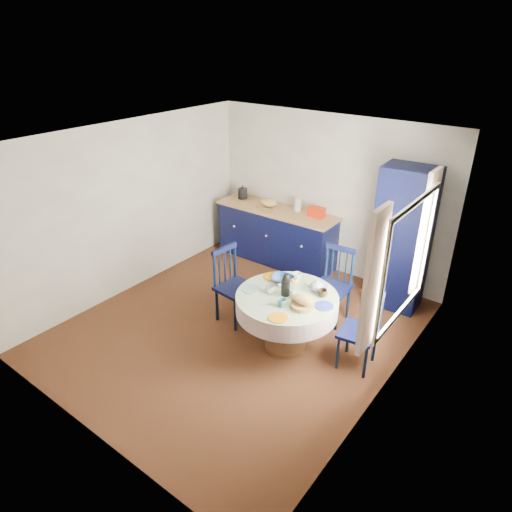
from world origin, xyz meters
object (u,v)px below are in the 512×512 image
at_px(chair_left, 233,285).
at_px(mug_d, 297,277).
at_px(chair_right, 362,332).
at_px(mug_a, 270,289).
at_px(mug_b, 282,303).
at_px(chair_far, 333,285).
at_px(dining_table, 287,305).
at_px(cobalt_bowl, 282,279).
at_px(mug_c, 323,293).
at_px(pantry_cabinet, 402,239).
at_px(kitchen_counter, 277,234).

bearing_deg(chair_left, mug_d, -63.89).
relative_size(chair_right, mug_a, 8.09).
bearing_deg(mug_a, mug_b, -31.59).
bearing_deg(chair_far, dining_table, -100.62).
xyz_separation_m(chair_left, cobalt_bowl, (0.67, 0.16, 0.25)).
xyz_separation_m(mug_a, cobalt_bowl, (-0.04, 0.31, -0.01)).
distance_m(dining_table, mug_c, 0.44).
relative_size(dining_table, chair_far, 1.19).
distance_m(chair_left, mug_d, 0.90).
height_order(chair_far, mug_b, chair_far).
distance_m(mug_b, mug_d, 0.65).
bearing_deg(pantry_cabinet, dining_table, -113.53).
height_order(mug_b, mug_c, mug_b).
bearing_deg(mug_a, kitchen_counter, 122.67).
bearing_deg(mug_d, chair_far, 64.44).
distance_m(chair_far, mug_a, 1.06).
relative_size(dining_table, mug_a, 10.33).
relative_size(mug_a, cobalt_bowl, 0.45).
relative_size(chair_far, mug_d, 9.34).
bearing_deg(chair_right, mug_a, -82.97).
bearing_deg(pantry_cabinet, cobalt_bowl, -123.98).
bearing_deg(kitchen_counter, chair_left, -73.73).
xyz_separation_m(pantry_cabinet, mug_c, (-0.33, -1.56, -0.22)).
xyz_separation_m(chair_left, chair_far, (1.06, 0.82, -0.00)).
bearing_deg(mug_c, cobalt_bowl, 178.52).
bearing_deg(chair_right, chair_far, -139.62).
bearing_deg(mug_a, chair_far, 70.41).
bearing_deg(chair_far, mug_d, -118.00).
relative_size(chair_left, mug_c, 9.03).
bearing_deg(mug_b, mug_c, 60.87).
distance_m(pantry_cabinet, chair_far, 1.15).
height_order(chair_far, mug_c, chair_far).
bearing_deg(mug_a, chair_right, 14.17).
bearing_deg(pantry_cabinet, mug_b, -109.53).
xyz_separation_m(dining_table, mug_b, (0.07, -0.23, 0.17)).
height_order(chair_right, mug_d, chair_right).
xyz_separation_m(dining_table, cobalt_bowl, (-0.25, 0.25, 0.15)).
xyz_separation_m(mug_d, cobalt_bowl, (-0.14, -0.13, -0.02)).
bearing_deg(pantry_cabinet, chair_right, -85.36).
height_order(pantry_cabinet, chair_far, pantry_cabinet).
distance_m(pantry_cabinet, cobalt_bowl, 1.82).
distance_m(kitchen_counter, mug_d, 2.07).
height_order(chair_left, mug_c, chair_left).
xyz_separation_m(chair_left, mug_a, (0.71, -0.15, 0.26)).
bearing_deg(mug_b, chair_left, 161.78).
distance_m(dining_table, chair_left, 0.94).
height_order(chair_left, chair_right, chair_left).
xyz_separation_m(kitchen_counter, mug_a, (1.26, -1.97, 0.31)).
height_order(pantry_cabinet, dining_table, pantry_cabinet).
bearing_deg(cobalt_bowl, kitchen_counter, 126.44).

